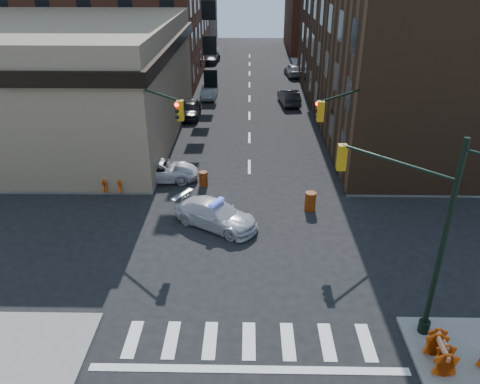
{
  "coord_description": "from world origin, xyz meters",
  "views": [
    {
      "loc": [
        -0.09,
        -20.32,
        13.19
      ],
      "look_at": [
        -0.5,
        1.63,
        2.2
      ],
      "focal_mm": 35.0,
      "sensor_mm": 36.0,
      "label": 1
    }
  ],
  "objects_px": {
    "pickup": "(162,170)",
    "barrel_road": "(310,201)",
    "parked_car_wfar": "(209,91)",
    "pedestrian_a": "(129,175)",
    "pedestrian_b": "(46,173)",
    "parked_car_wnear": "(190,109)",
    "police_car": "(216,214)",
    "barrel_bank": "(203,179)",
    "parked_car_enear": "(289,97)",
    "barricade_nw_a": "(114,185)",
    "barricade_se_a": "(441,355)"
  },
  "relations": [
    {
      "from": "pedestrian_b",
      "to": "parked_car_wnear",
      "type": "bearing_deg",
      "value": 42.2
    },
    {
      "from": "parked_car_wnear",
      "to": "pedestrian_a",
      "type": "xyz_separation_m",
      "value": [
        -2.01,
        -15.42,
        0.35
      ]
    },
    {
      "from": "barrel_bank",
      "to": "parked_car_enear",
      "type": "bearing_deg",
      "value": 70.08
    },
    {
      "from": "parked_car_wfar",
      "to": "pickup",
      "type": "bearing_deg",
      "value": -92.23
    },
    {
      "from": "police_car",
      "to": "parked_car_wnear",
      "type": "xyz_separation_m",
      "value": [
        -3.66,
        19.56,
        0.06
      ]
    },
    {
      "from": "parked_car_wnear",
      "to": "barrel_bank",
      "type": "distance_m",
      "value": 14.74
    },
    {
      "from": "parked_car_wfar",
      "to": "pedestrian_a",
      "type": "height_order",
      "value": "pedestrian_a"
    },
    {
      "from": "barrel_bank",
      "to": "barricade_nw_a",
      "type": "height_order",
      "value": "barricade_nw_a"
    },
    {
      "from": "police_car",
      "to": "pedestrian_b",
      "type": "relative_size",
      "value": 2.61
    },
    {
      "from": "parked_car_wnear",
      "to": "parked_car_enear",
      "type": "height_order",
      "value": "parked_car_wnear"
    },
    {
      "from": "pickup",
      "to": "parked_car_wfar",
      "type": "height_order",
      "value": "parked_car_wfar"
    },
    {
      "from": "police_car",
      "to": "parked_car_wfar",
      "type": "relative_size",
      "value": 1.16
    },
    {
      "from": "parked_car_enear",
      "to": "barrel_bank",
      "type": "xyz_separation_m",
      "value": [
        -6.91,
        -19.07,
        -0.27
      ]
    },
    {
      "from": "pickup",
      "to": "barrel_bank",
      "type": "distance_m",
      "value": 2.99
    },
    {
      "from": "parked_car_wfar",
      "to": "barrel_road",
      "type": "xyz_separation_m",
      "value": [
        7.78,
        -24.41,
        -0.13
      ]
    },
    {
      "from": "parked_car_wnear",
      "to": "pedestrian_b",
      "type": "distance_m",
      "value": 16.77
    },
    {
      "from": "parked_car_wnear",
      "to": "police_car",
      "type": "bearing_deg",
      "value": -79.39
    },
    {
      "from": "police_car",
      "to": "barrel_road",
      "type": "distance_m",
      "value": 5.71
    },
    {
      "from": "parked_car_wnear",
      "to": "pedestrian_a",
      "type": "height_order",
      "value": "pedestrian_a"
    },
    {
      "from": "parked_car_wnear",
      "to": "pedestrian_b",
      "type": "relative_size",
      "value": 2.42
    },
    {
      "from": "parked_car_wfar",
      "to": "barrel_bank",
      "type": "xyz_separation_m",
      "value": [
        1.29,
        -21.27,
        -0.21
      ]
    },
    {
      "from": "police_car",
      "to": "barrel_bank",
      "type": "bearing_deg",
      "value": 44.25
    },
    {
      "from": "pedestrian_a",
      "to": "pickup",
      "type": "bearing_deg",
      "value": 90.29
    },
    {
      "from": "parked_car_wnear",
      "to": "pedestrian_a",
      "type": "distance_m",
      "value": 15.55
    },
    {
      "from": "parked_car_wfar",
      "to": "barrel_road",
      "type": "bearing_deg",
      "value": -70.18
    },
    {
      "from": "parked_car_wnear",
      "to": "parked_car_enear",
      "type": "bearing_deg",
      "value": 25.72
    },
    {
      "from": "parked_car_wfar",
      "to": "pedestrian_b",
      "type": "height_order",
      "value": "pedestrian_b"
    },
    {
      "from": "pedestrian_b",
      "to": "barricade_nw_a",
      "type": "distance_m",
      "value": 4.51
    },
    {
      "from": "pickup",
      "to": "barricade_se_a",
      "type": "relative_size",
      "value": 3.79
    },
    {
      "from": "barrel_road",
      "to": "barrel_bank",
      "type": "xyz_separation_m",
      "value": [
        -6.49,
        3.14,
        -0.07
      ]
    },
    {
      "from": "pedestrian_b",
      "to": "barricade_nw_a",
      "type": "bearing_deg",
      "value": -30.1
    },
    {
      "from": "parked_car_wnear",
      "to": "parked_car_enear",
      "type": "distance_m",
      "value": 10.5
    },
    {
      "from": "parked_car_wfar",
      "to": "barrel_road",
      "type": "relative_size",
      "value": 3.76
    },
    {
      "from": "parked_car_wfar",
      "to": "pedestrian_b",
      "type": "distance_m",
      "value": 23.46
    },
    {
      "from": "police_car",
      "to": "parked_car_enear",
      "type": "xyz_separation_m",
      "value": [
        5.8,
        24.12,
        0.05
      ]
    },
    {
      "from": "pickup",
      "to": "barrel_road",
      "type": "distance_m",
      "value": 10.17
    },
    {
      "from": "barrel_road",
      "to": "parked_car_wfar",
      "type": "bearing_deg",
      "value": 107.68
    },
    {
      "from": "parked_car_wnear",
      "to": "barricade_se_a",
      "type": "xyz_separation_m",
      "value": [
        12.28,
        -29.42,
        -0.14
      ]
    },
    {
      "from": "pickup",
      "to": "parked_car_wfar",
      "type": "bearing_deg",
      "value": -7.66
    },
    {
      "from": "barrel_road",
      "to": "barrel_bank",
      "type": "bearing_deg",
      "value": 154.16
    },
    {
      "from": "pedestrian_a",
      "to": "pedestrian_b",
      "type": "xyz_separation_m",
      "value": [
        -5.33,
        0.34,
        -0.04
      ]
    },
    {
      "from": "parked_car_wfar",
      "to": "pedestrian_a",
      "type": "distance_m",
      "value": 22.41
    },
    {
      "from": "pickup",
      "to": "barrel_bank",
      "type": "bearing_deg",
      "value": -110.57
    },
    {
      "from": "pedestrian_a",
      "to": "barrel_bank",
      "type": "relative_size",
      "value": 2.0
    },
    {
      "from": "police_car",
      "to": "pedestrian_b",
      "type": "bearing_deg",
      "value": 99.58
    },
    {
      "from": "pickup",
      "to": "pedestrian_a",
      "type": "distance_m",
      "value": 2.51
    },
    {
      "from": "pedestrian_a",
      "to": "barricade_se_a",
      "type": "bearing_deg",
      "value": -0.43
    },
    {
      "from": "pedestrian_a",
      "to": "barrel_road",
      "type": "bearing_deg",
      "value": 32.5
    },
    {
      "from": "pickup",
      "to": "barricade_nw_a",
      "type": "relative_size",
      "value": 4.06
    },
    {
      "from": "barrel_bank",
      "to": "police_car",
      "type": "bearing_deg",
      "value": -77.54
    }
  ]
}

